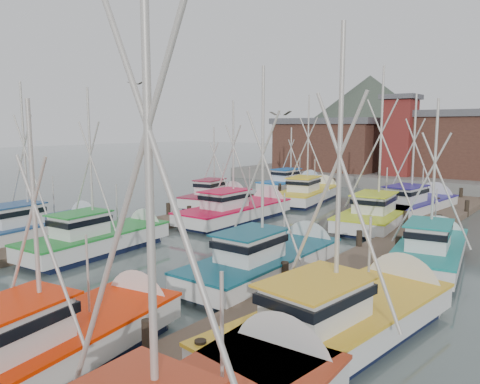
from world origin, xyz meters
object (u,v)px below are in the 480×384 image
Objects in this scene: lookout_tower at (399,135)px; boat_12 at (310,193)px; boat_8 at (240,210)px; boat_4 at (104,238)px; boat_1 at (64,341)px.

lookout_tower is 15.63m from boat_12.
boat_12 is (-0.30, 10.24, 0.00)m from boat_8.
lookout_tower is at bearing 70.81° from boat_12.
boat_12 is (0.25, 21.03, 0.00)m from boat_4.
boat_12 is at bearing 84.16° from boat_4.
boat_8 is (-8.46, 18.61, 0.00)m from boat_1.
lookout_tower is 0.84× the size of boat_8.
boat_1 is 0.90× the size of boat_8.
boat_12 is (-8.77, 28.86, 0.01)m from boat_1.
boat_1 is at bearing -81.68° from lookout_tower.
lookout_tower reaches higher than boat_12.
boat_4 is (-9.02, 7.83, 0.00)m from boat_1.
boat_1 is 1.00× the size of boat_4.
boat_8 is 10.25m from boat_12.
boat_4 is 21.03m from boat_12.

